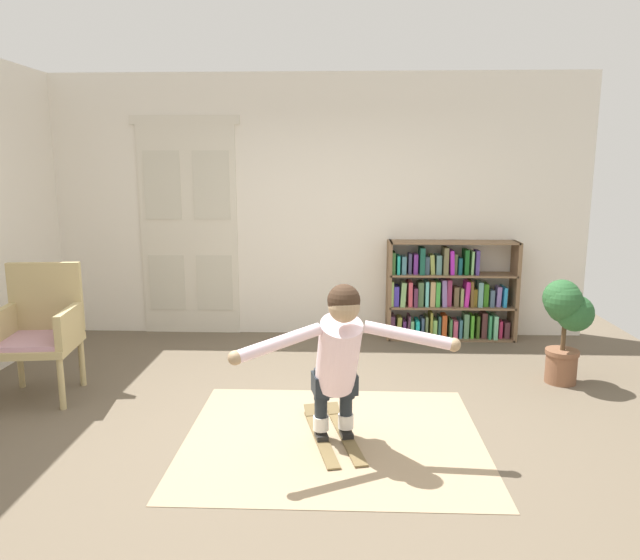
% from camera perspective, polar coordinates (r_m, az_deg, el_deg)
% --- Properties ---
extents(ground_plane, '(7.20, 7.20, 0.00)m').
position_cam_1_polar(ground_plane, '(4.47, -1.68, -14.19)').
color(ground_plane, brown).
extents(back_wall, '(6.00, 0.10, 2.90)m').
position_cam_1_polar(back_wall, '(6.66, -0.24, 7.07)').
color(back_wall, silver).
rests_on(back_wall, ground).
extents(double_door, '(1.22, 0.05, 2.45)m').
position_cam_1_polar(double_door, '(6.84, -12.58, 5.06)').
color(double_door, beige).
rests_on(double_door, ground).
extents(rug, '(2.10, 1.80, 0.01)m').
position_cam_1_polar(rug, '(4.33, 1.30, -15.04)').
color(rug, '#9E8768').
rests_on(rug, ground).
extents(bookshelf, '(1.42, 0.30, 1.10)m').
position_cam_1_polar(bookshelf, '(6.68, 12.05, -1.38)').
color(bookshelf, brown).
rests_on(bookshelf, ground).
extents(wicker_chair, '(0.67, 0.67, 1.10)m').
position_cam_1_polar(wicker_chair, '(5.43, -25.51, -4.20)').
color(wicker_chair, tan).
rests_on(wicker_chair, ground).
extents(potted_plant, '(0.44, 0.48, 0.95)m').
position_cam_1_polar(potted_plant, '(5.55, 22.64, -3.16)').
color(potted_plant, brown).
rests_on(potted_plant, ground).
extents(skis_pair, '(0.47, 0.96, 0.07)m').
position_cam_1_polar(skis_pair, '(4.35, 1.20, -14.63)').
color(skis_pair, brown).
rests_on(skis_pair, rug).
extents(person_skier, '(1.45, 0.75, 1.10)m').
position_cam_1_polar(person_skier, '(3.92, 1.84, -7.04)').
color(person_skier, white).
rests_on(person_skier, skis_pair).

